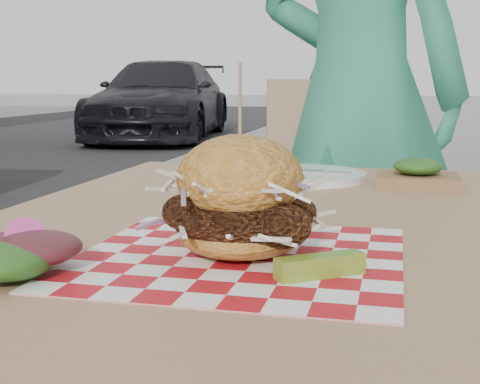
{
  "coord_description": "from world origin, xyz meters",
  "views": [
    {
      "loc": [
        0.16,
        -1.18,
        0.95
      ],
      "look_at": [
        -0.01,
        -0.47,
        0.82
      ],
      "focal_mm": 50.0,
      "sensor_mm": 36.0,
      "label": 1
    }
  ],
  "objects_px": {
    "diner": "(357,93)",
    "sandwich": "(240,204)",
    "patio_table": "(259,270)",
    "patio_chair": "(322,213)",
    "car_dark": "(162,99)"
  },
  "relations": [
    {
      "from": "diner",
      "to": "patio_chair",
      "type": "height_order",
      "value": "diner"
    },
    {
      "from": "car_dark",
      "to": "patio_table",
      "type": "distance_m",
      "value": 10.06
    },
    {
      "from": "diner",
      "to": "patio_chair",
      "type": "xyz_separation_m",
      "value": [
        -0.09,
        -0.05,
        -0.36
      ]
    },
    {
      "from": "diner",
      "to": "patio_table",
      "type": "distance_m",
      "value": 1.13
    },
    {
      "from": "patio_table",
      "to": "car_dark",
      "type": "bearing_deg",
      "value": 110.73
    },
    {
      "from": "diner",
      "to": "patio_chair",
      "type": "bearing_deg",
      "value": 51.85
    },
    {
      "from": "car_dark",
      "to": "patio_table",
      "type": "bearing_deg",
      "value": -76.6
    },
    {
      "from": "diner",
      "to": "sandwich",
      "type": "relative_size",
      "value": 8.46
    },
    {
      "from": "sandwich",
      "to": "car_dark",
      "type": "bearing_deg",
      "value": 110.42
    },
    {
      "from": "car_dark",
      "to": "sandwich",
      "type": "relative_size",
      "value": 20.25
    },
    {
      "from": "diner",
      "to": "sandwich",
      "type": "bearing_deg",
      "value": 110.48
    },
    {
      "from": "car_dark",
      "to": "patio_chair",
      "type": "relative_size",
      "value": 4.58
    },
    {
      "from": "diner",
      "to": "patio_table",
      "type": "bearing_deg",
      "value": 108.9
    },
    {
      "from": "patio_table",
      "to": "patio_chair",
      "type": "xyz_separation_m",
      "value": [
        -0.02,
        1.05,
        -0.12
      ]
    },
    {
      "from": "car_dark",
      "to": "patio_chair",
      "type": "xyz_separation_m",
      "value": [
        3.54,
        -8.36,
        -0.08
      ]
    }
  ]
}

